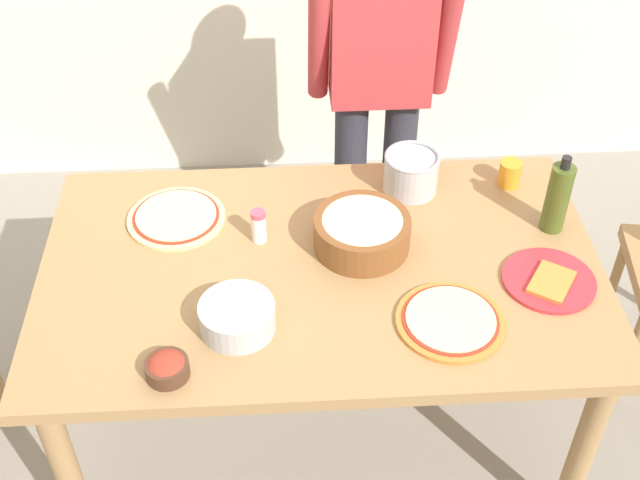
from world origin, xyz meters
name	(u,v)px	position (x,y,z in m)	size (l,w,h in m)	color
ground	(321,425)	(0.00, 0.00, 0.00)	(8.00, 8.00, 0.00)	gray
dining_table	(321,287)	(0.00, 0.00, 0.67)	(1.60, 0.96, 0.76)	#A37A4C
person_cook	(379,73)	(0.25, 0.76, 0.94)	(0.49, 0.25, 1.62)	#2D2D38
pizza_raw_on_board	(176,217)	(-0.43, 0.23, 0.77)	(0.30, 0.30, 0.02)	beige
pizza_cooked_on_tray	(450,321)	(0.33, -0.25, 0.77)	(0.29, 0.29, 0.02)	#C67A33
plate_with_slice	(549,280)	(0.63, -0.11, 0.77)	(0.26, 0.26, 0.02)	red
popcorn_bowl	(362,230)	(0.12, 0.07, 0.82)	(0.28, 0.28, 0.11)	brown
mixing_bowl_steel	(237,317)	(-0.23, -0.23, 0.80)	(0.20, 0.20, 0.08)	#B7B7BC
small_sauce_bowl	(167,367)	(-0.40, -0.38, 0.79)	(0.11, 0.11, 0.06)	#4C2D1E
olive_oil_bottle	(558,198)	(0.70, 0.12, 0.87)	(0.07, 0.07, 0.26)	#47561E
steel_pot	(411,172)	(0.30, 0.34, 0.83)	(0.17, 0.17, 0.13)	#B7B7BC
cup_orange	(510,174)	(0.62, 0.34, 0.80)	(0.07, 0.07, 0.09)	orange
salt_shaker	(259,226)	(-0.17, 0.12, 0.81)	(0.04, 0.04, 0.11)	white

